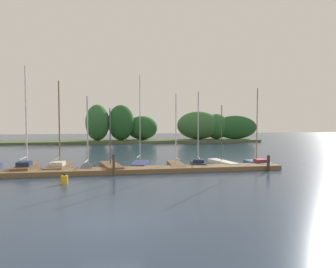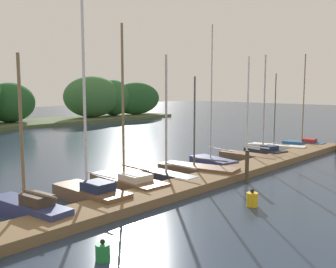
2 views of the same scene
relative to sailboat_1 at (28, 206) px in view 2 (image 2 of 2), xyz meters
name	(u,v)px [view 2 (image 2 of 2)]	position (x,y,z in m)	size (l,w,h in m)	color
dock_pier	(225,174)	(9.61, -1.64, -0.23)	(26.88, 1.80, 0.35)	brown
far_shore	(45,102)	(18.15, 30.58, 2.26)	(54.58, 8.00, 7.01)	#4C5B38
sailboat_1	(28,206)	(0.00, 0.00, 0.00)	(1.35, 3.97, 5.68)	navy
sailboat_2	(89,190)	(2.66, 0.08, 0.03)	(1.33, 3.90, 8.37)	brown
sailboat_3	(127,180)	(5.04, 0.56, -0.05)	(1.54, 4.41, 7.28)	brown
sailboat_4	(168,172)	(7.35, 0.18, -0.04)	(0.97, 3.43, 6.04)	#232833
sailboat_5	(196,169)	(9.20, -0.11, -0.13)	(2.08, 4.42, 5.05)	brown
sailboat_6	(212,160)	(11.68, 0.73, -0.10)	(1.76, 3.29, 7.99)	navy
sailboat_7	(248,155)	(14.76, 0.19, -0.11)	(1.14, 4.14, 6.36)	brown
sailboat_8	(264,150)	(16.71, 0.14, -0.06)	(1.74, 3.38, 6.56)	#232833
sailboat_9	(275,147)	(19.07, 0.59, -0.16)	(1.75, 4.13, 5.44)	white
sailboat_10	(304,143)	(22.13, -0.15, -0.10)	(1.61, 3.17, 6.91)	#285684
mooring_piling_1	(247,167)	(9.52, -2.94, 0.37)	(0.21, 0.21, 1.54)	#4C3D28
channel_buoy_0	(252,199)	(6.47, -5.06, -0.14)	(0.44, 0.44, 0.67)	gold
channel_buoy_1	(103,252)	(-0.32, -4.65, -0.17)	(0.39, 0.39, 0.59)	#23843D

